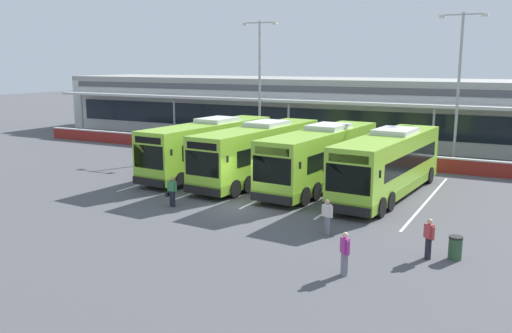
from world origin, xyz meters
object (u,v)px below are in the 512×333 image
Objects in this scene: coach_bus_left_centre at (259,153)px; litter_bin at (455,248)px; pedestrian_with_handbag at (172,191)px; coach_bus_centre at (321,158)px; lamp_post_west at (260,77)px; coach_bus_right_centre at (388,165)px; pedestrian_near_bin at (327,216)px; lamp_post_centre at (459,81)px; coach_bus_leftmost at (210,148)px; pedestrian_child at (429,237)px; pedestrian_in_dark_coat at (345,252)px.

litter_bin is at bearing -34.50° from coach_bus_left_centre.
coach_bus_left_centre is at bearing 81.93° from pedestrian_with_handbag.
lamp_post_west is at bearing 132.14° from coach_bus_centre.
coach_bus_right_centre reaches higher than pedestrian_near_bin.
lamp_post_centre is at bearing -1.97° from lamp_post_west.
coach_bus_leftmost is 19.33m from pedestrian_child.
coach_bus_leftmost reaches higher than pedestrian_with_handbag.
coach_bus_leftmost reaches higher than pedestrian_child.
pedestrian_child is at bearing -31.29° from coach_bus_leftmost.
coach_bus_leftmost and coach_bus_centre have the same top height.
lamp_post_west and lamp_post_centre have the same top height.
pedestrian_near_bin is (-0.51, -8.54, -0.91)m from coach_bus_right_centre.
lamp_post_centre is (6.28, 10.50, 4.50)m from coach_bus_centre.
litter_bin is (19.22, -20.47, -5.82)m from lamp_post_west.
lamp_post_centre reaches higher than litter_bin.
lamp_post_centre is (0.37, 23.46, 5.42)m from pedestrian_in_dark_coat.
pedestrian_with_handbag is (2.92, -8.30, -0.93)m from coach_bus_leftmost.
lamp_post_centre is at bearing 79.13° from coach_bus_right_centre.
lamp_post_west reaches higher than pedestrian_child.
coach_bus_leftmost reaches higher than litter_bin.
pedestrian_near_bin is at bearing -67.27° from coach_bus_centre.
coach_bus_leftmost is 1.00× the size of coach_bus_centre.
lamp_post_west is at bearing 131.18° from pedestrian_child.
pedestrian_with_handbag is (-9.52, -7.81, -0.93)m from coach_bus_right_centre.
coach_bus_left_centre is 15.63m from lamp_post_centre.
litter_bin is at bearing -45.59° from coach_bus_centre.
lamp_post_west is at bearing 123.53° from pedestrian_in_dark_coat.
coach_bus_left_centre is 16.32m from pedestrian_in_dark_coat.
pedestrian_child is 28.27m from lamp_post_west.
pedestrian_with_handbag is at bearing -70.63° from coach_bus_leftmost.
coach_bus_left_centre is at bearing -62.69° from lamp_post_west.
pedestrian_with_handbag and pedestrian_child have the same top height.
coach_bus_right_centre is 13.23× the size of litter_bin.
coach_bus_right_centre is at bearing 118.78° from litter_bin.
coach_bus_centre is 1.12× the size of lamp_post_centre.
litter_bin is (2.94, -19.91, -5.82)m from lamp_post_centre.
lamp_post_west reaches higher than pedestrian_with_handbag.
coach_bus_centre is 12.87m from pedestrian_child.
coach_bus_leftmost is 8.85m from pedestrian_with_handbag.
coach_bus_left_centre is 7.59× the size of pedestrian_child.
lamp_post_west is at bearing 124.57° from pedestrian_near_bin.
lamp_post_centre is 11.83× the size of litter_bin.
pedestrian_in_dark_coat is at bearing -65.48° from coach_bus_centre.
pedestrian_child is 1.11m from litter_bin.
pedestrian_in_dark_coat is 0.15× the size of lamp_post_centre.
pedestrian_child is at bearing -84.42° from lamp_post_centre.
pedestrian_in_dark_coat is (14.15, -13.17, -0.91)m from coach_bus_leftmost.
coach_bus_leftmost is 8.24m from coach_bus_centre.
litter_bin is at bearing -46.80° from lamp_post_west.
pedestrian_with_handbag is at bearing 175.39° from pedestrian_near_bin.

